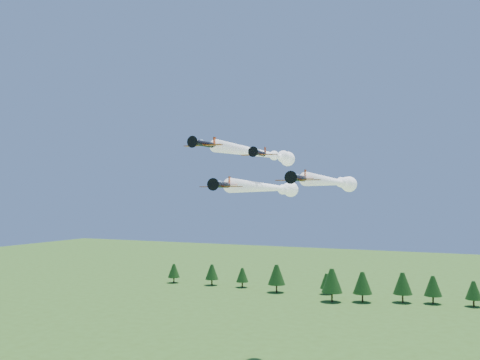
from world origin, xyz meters
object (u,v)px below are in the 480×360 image
at_px(plane_lead, 272,188).
at_px(plane_right, 334,182).
at_px(plane_slot, 259,153).
at_px(plane_left, 263,154).

distance_m(plane_lead, plane_right, 13.59).
relative_size(plane_right, plane_slot, 5.63).
height_order(plane_lead, plane_left, plane_left).
height_order(plane_lead, plane_slot, plane_slot).
height_order(plane_left, plane_slot, plane_left).
bearing_deg(plane_slot, plane_left, 106.05).
xyz_separation_m(plane_lead, plane_right, (12.43, 5.35, 1.27)).
bearing_deg(plane_lead, plane_right, 18.07).
bearing_deg(plane_slot, plane_right, 53.80).
height_order(plane_lead, plane_right, plane_right).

